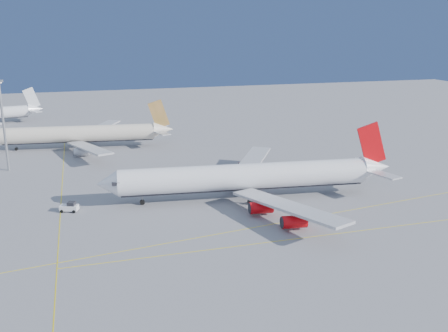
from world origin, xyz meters
TOP-DOWN VIEW (x-y plane):
  - ground at (0.00, 0.00)m, footprint 500.00×500.00m
  - taxiway_lines at (-14.71, 6.34)m, footprint 118.86×140.00m
  - airliner_virgin at (5.99, 12.40)m, footprint 75.05×67.05m
  - airliner_etihad at (-33.22, 80.27)m, footprint 64.34×59.05m
  - pushback_tug at (-37.86, 15.44)m, footprint 4.55×3.56m
  - light_mast at (-55.61, 56.82)m, footprint 2.33×2.33m

SIDE VIEW (x-z plane):
  - ground at x=0.00m, z-range 0.00..0.00m
  - taxiway_lines at x=-14.71m, z-range 0.00..0.02m
  - pushback_tug at x=-37.86m, z-range -0.08..2.22m
  - airliner_etihad at x=-33.22m, z-range -3.29..13.51m
  - airliner_virgin at x=5.99m, z-range -3.67..14.84m
  - light_mast at x=-55.61m, z-range 2.43..29.38m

